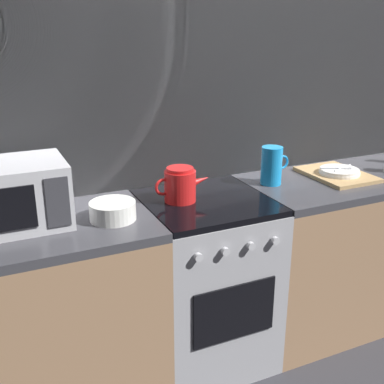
% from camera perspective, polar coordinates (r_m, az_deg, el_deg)
% --- Properties ---
extents(ground_plane, '(8.00, 8.00, 0.00)m').
position_cam_1_polar(ground_plane, '(2.75, 1.51, -18.76)').
color(ground_plane, '#2D2D33').
extents(back_wall, '(3.60, 0.05, 2.40)m').
position_cam_1_polar(back_wall, '(2.50, -1.53, 7.90)').
color(back_wall, gray).
rests_on(back_wall, ground_plane).
extents(counter_left, '(1.20, 0.60, 0.90)m').
position_cam_1_polar(counter_left, '(2.30, -19.63, -14.74)').
color(counter_left, '#997251').
rests_on(counter_left, ground_plane).
extents(stove_unit, '(0.60, 0.63, 0.90)m').
position_cam_1_polar(stove_unit, '(2.50, 1.62, -10.65)').
color(stove_unit, '#9E9EA3').
rests_on(stove_unit, ground_plane).
extents(counter_right, '(1.20, 0.60, 0.90)m').
position_cam_1_polar(counter_right, '(2.96, 17.51, -6.49)').
color(counter_right, '#997251').
rests_on(counter_right, ground_plane).
extents(microwave, '(0.46, 0.35, 0.27)m').
position_cam_1_polar(microwave, '(2.11, -20.92, -0.33)').
color(microwave, '#B2B2B7').
rests_on(microwave, counter_left).
extents(kettle, '(0.28, 0.15, 0.17)m').
position_cam_1_polar(kettle, '(2.26, -1.41, 0.87)').
color(kettle, red).
rests_on(kettle, stove_unit).
extents(mixing_bowl, '(0.20, 0.20, 0.08)m').
position_cam_1_polar(mixing_bowl, '(2.09, -9.43, -2.22)').
color(mixing_bowl, silver).
rests_on(mixing_bowl, counter_left).
extents(pitcher, '(0.16, 0.11, 0.20)m').
position_cam_1_polar(pitcher, '(2.54, 9.49, 3.14)').
color(pitcher, '#198CD8').
rests_on(pitcher, counter_right).
extents(dish_pile, '(0.30, 0.40, 0.06)m').
position_cam_1_polar(dish_pile, '(2.76, 16.96, 2.15)').
color(dish_pile, tan).
rests_on(dish_pile, counter_right).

